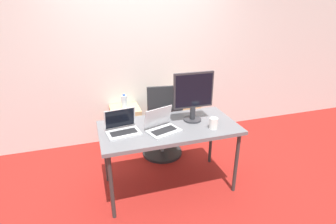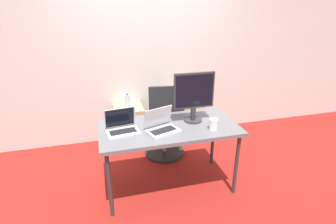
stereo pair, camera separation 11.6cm
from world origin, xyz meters
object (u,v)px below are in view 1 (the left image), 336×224
object	(u,v)px
cabinet_right	(183,119)
coffee_cup_white	(214,123)
monitor	(193,95)
office_chair	(163,130)
laptop_right	(162,126)
cabinet_left	(126,127)
coffee_cup_brown	(149,117)
water_bottle	(124,102)
laptop_left	(122,128)

from	to	relation	value
cabinet_right	coffee_cup_white	world-z (taller)	coffee_cup_white
coffee_cup_white	monitor	bearing A→B (deg)	116.39
office_chair	laptop_right	bearing A→B (deg)	-107.05
coffee_cup_white	cabinet_left	bearing A→B (deg)	119.40
cabinet_left	monitor	xyz separation A→B (m)	(0.61, -1.05, 0.77)
office_chair	cabinet_left	xyz separation A→B (m)	(-0.43, 0.48, -0.11)
office_chair	cabinet_right	size ratio (longest dim) A/B	1.80
cabinet_left	monitor	bearing A→B (deg)	-59.89
coffee_cup_white	coffee_cup_brown	xyz separation A→B (m)	(-0.60, 0.38, -0.00)
office_chair	water_bottle	distance (m)	0.71
laptop_right	office_chair	bearing A→B (deg)	72.95
water_bottle	monitor	distance (m)	1.28
coffee_cup_white	coffee_cup_brown	size ratio (longest dim) A/B	1.09
office_chair	laptop_right	distance (m)	0.86
coffee_cup_white	water_bottle	bearing A→B (deg)	119.35
cabinet_left	monitor	size ratio (longest dim) A/B	1.09
laptop_right	coffee_cup_white	world-z (taller)	laptop_right
cabinet_left	water_bottle	world-z (taller)	water_bottle
office_chair	laptop_left	distance (m)	0.98
office_chair	monitor	world-z (taller)	monitor
laptop_left	laptop_right	world-z (taller)	laptop_left
cabinet_left	water_bottle	size ratio (longest dim) A/B	2.95
monitor	coffee_cup_white	xyz separation A→B (m)	(0.13, -0.26, -0.24)
office_chair	coffee_cup_white	distance (m)	0.99
office_chair	cabinet_right	distance (m)	0.68
monitor	cabinet_right	bearing A→B (deg)	74.22
cabinet_right	office_chair	bearing A→B (deg)	-135.09
coffee_cup_brown	cabinet_right	bearing A→B (deg)	50.37
coffee_cup_brown	laptop_right	bearing A→B (deg)	-74.64
laptop_left	cabinet_right	bearing A→B (deg)	45.49
office_chair	water_bottle	xyz separation A→B (m)	(-0.43, 0.48, 0.29)
water_bottle	laptop_right	bearing A→B (deg)	-79.98
monitor	laptop_right	bearing A→B (deg)	-160.63
cabinet_left	laptop_right	bearing A→B (deg)	-79.96
water_bottle	monitor	world-z (taller)	monitor
water_bottle	coffee_cup_white	distance (m)	1.52
office_chair	coffee_cup_brown	xyz separation A→B (m)	(-0.29, -0.45, 0.42)
water_bottle	coffee_cup_white	world-z (taller)	coffee_cup_white
coffee_cup_brown	water_bottle	bearing A→B (deg)	98.47
cabinet_right	water_bottle	bearing A→B (deg)	179.86
cabinet_left	monitor	world-z (taller)	monitor
monitor	coffee_cup_white	world-z (taller)	monitor
water_bottle	coffee_cup_brown	bearing A→B (deg)	-81.53
office_chair	coffee_cup_brown	bearing A→B (deg)	-122.80
laptop_right	coffee_cup_brown	size ratio (longest dim) A/B	3.48
cabinet_left	laptop_left	world-z (taller)	laptop_left
cabinet_right	laptop_left	xyz separation A→B (m)	(-1.09, -1.11, 0.53)
coffee_cup_brown	laptop_left	bearing A→B (deg)	-150.56
office_chair	water_bottle	bearing A→B (deg)	132.09
monitor	cabinet_left	bearing A→B (deg)	120.11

